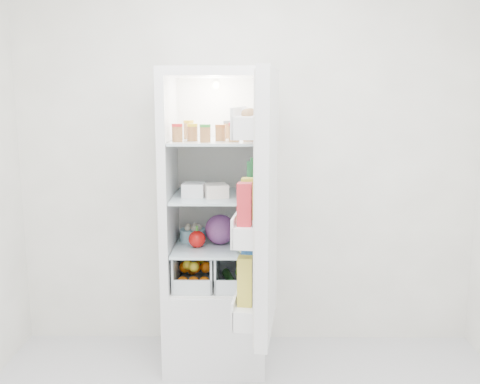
{
  "coord_description": "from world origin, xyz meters",
  "views": [
    {
      "loc": [
        -0.01,
        -1.96,
        1.64
      ],
      "look_at": [
        -0.05,
        0.95,
        1.12
      ],
      "focal_mm": 40.0,
      "sensor_mm": 36.0,
      "label": 1
    }
  ],
  "objects_px": {
    "red_cabbage": "(220,229)",
    "fridge_door": "(261,209)",
    "refrigerator": "(216,255)",
    "mushroom_bowl": "(193,235)"
  },
  "relations": [
    {
      "from": "mushroom_bowl",
      "to": "fridge_door",
      "type": "distance_m",
      "value": 0.84
    },
    {
      "from": "red_cabbage",
      "to": "mushroom_bowl",
      "type": "bearing_deg",
      "value": 159.46
    },
    {
      "from": "refrigerator",
      "to": "fridge_door",
      "type": "distance_m",
      "value": 0.81
    },
    {
      "from": "red_cabbage",
      "to": "mushroom_bowl",
      "type": "xyz_separation_m",
      "value": [
        -0.17,
        0.07,
        -0.05
      ]
    },
    {
      "from": "refrigerator",
      "to": "mushroom_bowl",
      "type": "height_order",
      "value": "refrigerator"
    },
    {
      "from": "refrigerator",
      "to": "red_cabbage",
      "type": "distance_m",
      "value": 0.18
    },
    {
      "from": "fridge_door",
      "to": "mushroom_bowl",
      "type": "bearing_deg",
      "value": 38.68
    },
    {
      "from": "red_cabbage",
      "to": "fridge_door",
      "type": "xyz_separation_m",
      "value": [
        0.23,
        -0.6,
        0.25
      ]
    },
    {
      "from": "red_cabbage",
      "to": "mushroom_bowl",
      "type": "relative_size",
      "value": 1.14
    },
    {
      "from": "red_cabbage",
      "to": "fridge_door",
      "type": "height_order",
      "value": "fridge_door"
    }
  ]
}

